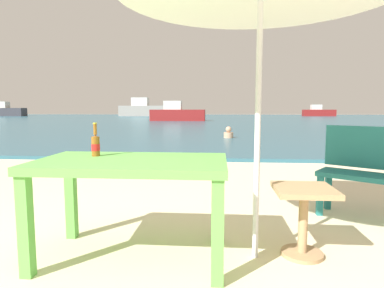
% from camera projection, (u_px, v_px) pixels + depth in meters
% --- Properties ---
extents(sea_water, '(120.00, 50.00, 0.08)m').
position_uv_depth(sea_water, '(217.00, 120.00, 31.73)').
color(sea_water, '#2D6075').
rests_on(sea_water, ground_plane).
extents(picnic_table_green, '(1.40, 0.80, 0.76)m').
position_uv_depth(picnic_table_green, '(132.00, 174.00, 2.43)').
color(picnic_table_green, '#60B24C').
rests_on(picnic_table_green, ground_plane).
extents(beer_bottle_amber, '(0.07, 0.07, 0.26)m').
position_uv_depth(beer_bottle_amber, '(96.00, 144.00, 2.58)').
color(beer_bottle_amber, brown).
rests_on(beer_bottle_amber, picnic_table_green).
extents(side_table_wood, '(0.44, 0.44, 0.54)m').
position_uv_depth(side_table_wood, '(303.00, 211.00, 2.50)').
color(side_table_wood, tan).
rests_on(side_table_wood, ground_plane).
extents(swimmer_person, '(0.34, 0.34, 0.41)m').
position_uv_depth(swimmer_person, '(229.00, 133.00, 11.72)').
color(swimmer_person, tan).
rests_on(swimmer_person, sea_water).
extents(boat_fishing_trawler, '(6.90, 1.88, 2.51)m').
position_uv_depth(boat_fishing_trawler, '(144.00, 109.00, 44.89)').
color(boat_fishing_trawler, gray).
rests_on(boat_fishing_trawler, sea_water).
extents(boat_ferry, '(4.27, 1.16, 1.55)m').
position_uv_depth(boat_ferry, '(318.00, 112.00, 44.61)').
color(boat_ferry, maroon).
rests_on(boat_ferry, sea_water).
extents(boat_cargo_ship, '(5.38, 1.47, 1.96)m').
position_uv_depth(boat_cargo_ship, '(5.00, 111.00, 44.57)').
color(boat_cargo_ship, '#38383F').
rests_on(boat_cargo_ship, sea_water).
extents(boat_sailboat, '(4.62, 1.26, 1.68)m').
position_uv_depth(boat_sailboat, '(177.00, 114.00, 27.73)').
color(boat_sailboat, maroon).
rests_on(boat_sailboat, sea_water).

